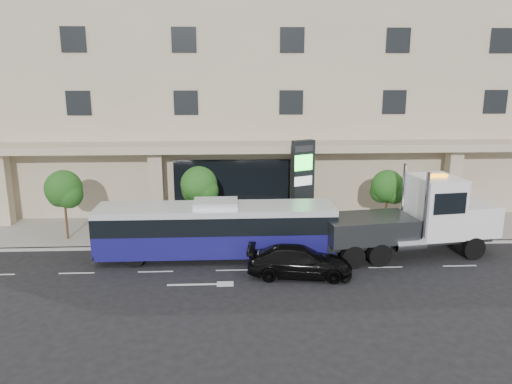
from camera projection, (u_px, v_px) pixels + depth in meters
ground at (233, 260)px, 27.28m from camera, size 120.00×120.00×0.00m
sidewalk at (233, 230)px, 32.12m from camera, size 120.00×6.00×0.15m
curb at (233, 246)px, 29.21m from camera, size 120.00×0.30×0.15m
convention_center at (231, 72)px, 39.89m from camera, size 60.00×17.60×20.00m
tree_left at (64, 191)px, 29.55m from camera, size 2.27×2.20×4.22m
tree_mid at (199, 187)px, 29.90m from camera, size 2.28×2.20×4.38m
tree_right at (388, 189)px, 30.50m from camera, size 2.10×2.00×4.04m
city_bus at (216, 229)px, 27.21m from camera, size 12.92×2.76×3.27m
tow_truck at (417, 220)px, 27.51m from camera, size 11.10×4.00×5.02m
black_sedan at (300, 261)px, 24.98m from camera, size 5.44×2.72×1.52m
signage_pylon at (302, 185)px, 31.19m from camera, size 1.51×1.07×5.77m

